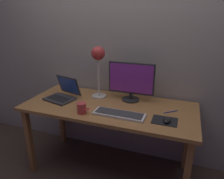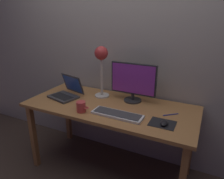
{
  "view_description": "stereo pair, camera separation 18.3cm",
  "coord_description": "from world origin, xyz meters",
  "px_view_note": "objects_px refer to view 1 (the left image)",
  "views": [
    {
      "loc": [
        0.63,
        -1.67,
        1.55
      ],
      "look_at": [
        0.05,
        -0.05,
        0.92
      ],
      "focal_mm": 33.32,
      "sensor_mm": 36.0,
      "label": 1
    },
    {
      "loc": [
        0.8,
        -1.6,
        1.55
      ],
      "look_at": [
        0.05,
        -0.05,
        0.92
      ],
      "focal_mm": 33.32,
      "sensor_mm": 36.0,
      "label": 2
    }
  ],
  "objects_px": {
    "pen": "(171,112)",
    "mouse": "(167,120)",
    "monitor": "(131,80)",
    "desk_lamp": "(98,60)",
    "laptop": "(64,92)",
    "keyboard_main": "(119,114)",
    "coffee_mug": "(82,108)"
  },
  "relations": [
    {
      "from": "coffee_mug",
      "to": "pen",
      "type": "height_order",
      "value": "coffee_mug"
    },
    {
      "from": "monitor",
      "to": "coffee_mug",
      "type": "height_order",
      "value": "monitor"
    },
    {
      "from": "desk_lamp",
      "to": "coffee_mug",
      "type": "relative_size",
      "value": 4.43
    },
    {
      "from": "desk_lamp",
      "to": "keyboard_main",
      "type": "bearing_deg",
      "value": -45.42
    },
    {
      "from": "coffee_mug",
      "to": "pen",
      "type": "bearing_deg",
      "value": 20.95
    },
    {
      "from": "pen",
      "to": "mouse",
      "type": "bearing_deg",
      "value": -93.89
    },
    {
      "from": "coffee_mug",
      "to": "mouse",
      "type": "bearing_deg",
      "value": 6.4
    },
    {
      "from": "keyboard_main",
      "to": "pen",
      "type": "bearing_deg",
      "value": 27.28
    },
    {
      "from": "monitor",
      "to": "pen",
      "type": "bearing_deg",
      "value": -19.6
    },
    {
      "from": "monitor",
      "to": "pen",
      "type": "distance_m",
      "value": 0.47
    },
    {
      "from": "keyboard_main",
      "to": "laptop",
      "type": "distance_m",
      "value": 0.67
    },
    {
      "from": "laptop",
      "to": "pen",
      "type": "relative_size",
      "value": 2.4
    },
    {
      "from": "keyboard_main",
      "to": "pen",
      "type": "distance_m",
      "value": 0.46
    },
    {
      "from": "keyboard_main",
      "to": "desk_lamp",
      "type": "height_order",
      "value": "desk_lamp"
    },
    {
      "from": "laptop",
      "to": "mouse",
      "type": "distance_m",
      "value": 1.05
    },
    {
      "from": "laptop",
      "to": "mouse",
      "type": "xyz_separation_m",
      "value": [
        1.04,
        -0.17,
        -0.04
      ]
    },
    {
      "from": "keyboard_main",
      "to": "desk_lamp",
      "type": "xyz_separation_m",
      "value": [
        -0.33,
        0.33,
        0.37
      ]
    },
    {
      "from": "monitor",
      "to": "mouse",
      "type": "height_order",
      "value": "monitor"
    },
    {
      "from": "monitor",
      "to": "coffee_mug",
      "type": "bearing_deg",
      "value": -127.57
    },
    {
      "from": "pen",
      "to": "keyboard_main",
      "type": "bearing_deg",
      "value": -152.72
    },
    {
      "from": "monitor",
      "to": "desk_lamp",
      "type": "height_order",
      "value": "desk_lamp"
    },
    {
      "from": "keyboard_main",
      "to": "coffee_mug",
      "type": "bearing_deg",
      "value": -167.99
    },
    {
      "from": "keyboard_main",
      "to": "mouse",
      "type": "xyz_separation_m",
      "value": [
        0.39,
        0.01,
        0.01
      ]
    },
    {
      "from": "keyboard_main",
      "to": "coffee_mug",
      "type": "relative_size",
      "value": 3.78
    },
    {
      "from": "keyboard_main",
      "to": "laptop",
      "type": "bearing_deg",
      "value": 164.54
    },
    {
      "from": "desk_lamp",
      "to": "pen",
      "type": "xyz_separation_m",
      "value": [
        0.73,
        -0.12,
        -0.38
      ]
    },
    {
      "from": "desk_lamp",
      "to": "laptop",
      "type": "bearing_deg",
      "value": -154.61
    },
    {
      "from": "monitor",
      "to": "laptop",
      "type": "height_order",
      "value": "monitor"
    },
    {
      "from": "coffee_mug",
      "to": "monitor",
      "type": "bearing_deg",
      "value": 52.43
    },
    {
      "from": "monitor",
      "to": "desk_lamp",
      "type": "relative_size",
      "value": 0.86
    },
    {
      "from": "desk_lamp",
      "to": "coffee_mug",
      "type": "xyz_separation_m",
      "value": [
        0.01,
        -0.4,
        -0.34
      ]
    },
    {
      "from": "desk_lamp",
      "to": "monitor",
      "type": "bearing_deg",
      "value": 3.47
    }
  ]
}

